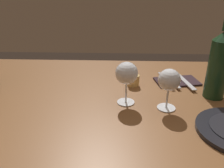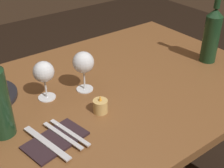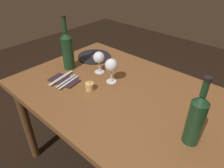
% 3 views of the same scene
% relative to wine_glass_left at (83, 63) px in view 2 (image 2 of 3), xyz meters
% --- Properties ---
extents(dining_table, '(1.30, 0.90, 0.74)m').
position_rel_wine_glass_left_xyz_m(dining_table, '(-0.10, 0.04, -0.21)').
color(dining_table, brown).
rests_on(dining_table, ground).
extents(wine_glass_left, '(0.08, 0.08, 0.16)m').
position_rel_wine_glass_left_xyz_m(wine_glass_left, '(0.00, 0.00, 0.00)').
color(wine_glass_left, white).
rests_on(wine_glass_left, dining_table).
extents(wine_glass_right, '(0.08, 0.08, 0.15)m').
position_rel_wine_glass_left_xyz_m(wine_glass_right, '(0.15, -0.04, -0.01)').
color(wine_glass_right, white).
rests_on(wine_glass_right, dining_table).
extents(wine_bottle, '(0.07, 0.07, 0.33)m').
position_rel_wine_glass_left_xyz_m(wine_bottle, '(-0.59, 0.13, 0.01)').
color(wine_bottle, '#19381E').
rests_on(wine_bottle, dining_table).
extents(votive_candle, '(0.05, 0.05, 0.07)m').
position_rel_wine_glass_left_xyz_m(votive_candle, '(0.03, 0.16, -0.09)').
color(votive_candle, '#DBB266').
rests_on(votive_candle, dining_table).
extents(folded_napkin, '(0.21, 0.14, 0.01)m').
position_rel_wine_glass_left_xyz_m(folded_napkin, '(0.23, 0.20, -0.11)').
color(folded_napkin, '#2D1E23').
rests_on(folded_napkin, dining_table).
extents(fork_inner, '(0.05, 0.18, 0.00)m').
position_rel_wine_glass_left_xyz_m(fork_inner, '(0.21, 0.20, -0.11)').
color(fork_inner, silver).
rests_on(fork_inner, folded_napkin).
extents(fork_outer, '(0.05, 0.18, 0.00)m').
position_rel_wine_glass_left_xyz_m(fork_outer, '(0.18, 0.20, -0.11)').
color(fork_outer, silver).
rests_on(fork_outer, folded_napkin).
extents(table_knife, '(0.06, 0.21, 0.00)m').
position_rel_wine_glass_left_xyz_m(table_knife, '(0.26, 0.20, -0.11)').
color(table_knife, silver).
rests_on(table_knife, folded_napkin).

